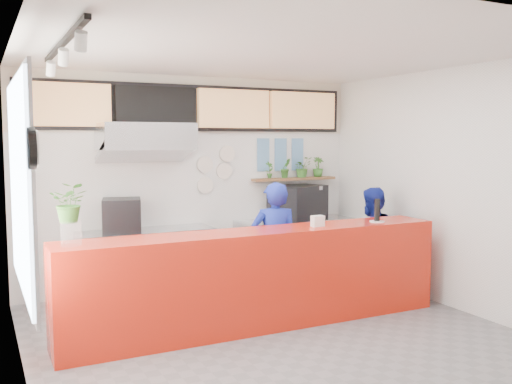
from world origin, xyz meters
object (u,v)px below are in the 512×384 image
object	(u,v)px
staff_center	(275,247)
staff_right	(371,240)
service_counter	(260,279)
panini_oven	(122,215)
pepper_mill	(377,210)
espresso_machine	(298,202)

from	to	relation	value
staff_center	staff_right	size ratio (longest dim) A/B	1.09
service_counter	panini_oven	world-z (taller)	panini_oven
panini_oven	pepper_mill	world-z (taller)	pepper_mill
panini_oven	staff_right	size ratio (longest dim) A/B	0.33
staff_right	pepper_mill	bearing A→B (deg)	40.76
espresso_machine	staff_right	world-z (taller)	staff_right
panini_oven	staff_center	size ratio (longest dim) A/B	0.31
service_counter	pepper_mill	distance (m)	1.72
service_counter	pepper_mill	size ratio (longest dim) A/B	16.65
panini_oven	pepper_mill	xyz separation A→B (m)	(2.69, -1.88, 0.13)
pepper_mill	staff_center	bearing A→B (deg)	154.36
staff_right	pepper_mill	world-z (taller)	staff_right
service_counter	staff_center	size ratio (longest dim) A/B	2.82
espresso_machine	pepper_mill	xyz separation A→B (m)	(0.02, -1.88, 0.09)
staff_right	panini_oven	bearing A→B (deg)	-37.13
panini_oven	espresso_machine	xyz separation A→B (m)	(2.67, 0.00, 0.04)
staff_center	staff_right	world-z (taller)	staff_center
service_counter	panini_oven	xyz separation A→B (m)	(-1.12, 1.80, 0.57)
espresso_machine	service_counter	bearing A→B (deg)	-152.79
espresso_machine	pepper_mill	world-z (taller)	espresso_machine
panini_oven	pepper_mill	distance (m)	3.28
pepper_mill	espresso_machine	bearing A→B (deg)	90.50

